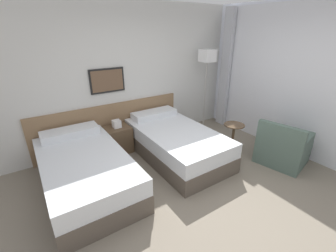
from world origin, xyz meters
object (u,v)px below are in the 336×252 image
object	(u,v)px
floor_lamp	(207,61)
armchair	(282,149)
nightstand	(118,139)
bed_near_door	(85,171)
side_table	(233,134)
bed_near_window	(175,142)

from	to	relation	value
floor_lamp	armchair	bearing A→B (deg)	-85.68
nightstand	floor_lamp	distance (m)	2.48
bed_near_door	side_table	bearing A→B (deg)	-11.77
side_table	armchair	xyz separation A→B (m)	(0.50, -0.69, -0.14)
bed_near_window	floor_lamp	bearing A→B (deg)	27.74
bed_near_door	side_table	xyz separation A→B (m)	(2.56, -0.53, 0.14)
bed_near_door	side_table	size ratio (longest dim) A/B	3.34
side_table	armchair	world-z (taller)	armchair
floor_lamp	nightstand	bearing A→B (deg)	178.01
nightstand	floor_lamp	bearing A→B (deg)	-1.99
bed_near_window	floor_lamp	xyz separation A→B (m)	(1.29, 0.68, 1.29)
nightstand	armchair	xyz separation A→B (m)	(2.25, -1.97, 0.01)
nightstand	side_table	bearing A→B (deg)	-36.38
bed_near_door	bed_near_window	distance (m)	1.63
bed_near_door	floor_lamp	xyz separation A→B (m)	(2.92, 0.68, 1.29)
bed_near_window	nightstand	size ratio (longest dim) A/B	3.16
nightstand	side_table	size ratio (longest dim) A/B	1.06
armchair	side_table	bearing A→B (deg)	23.99
nightstand	armchair	size ratio (longest dim) A/B	0.74
bed_near_window	side_table	size ratio (longest dim) A/B	3.34
floor_lamp	side_table	size ratio (longest dim) A/B	2.97
bed_near_window	armchair	world-z (taller)	armchair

